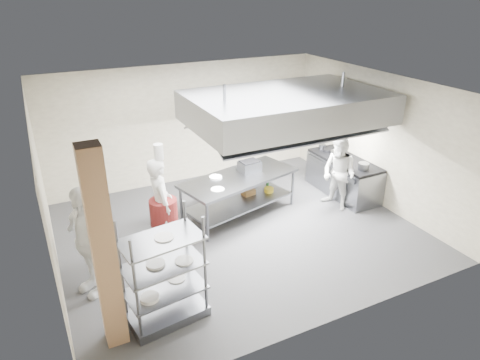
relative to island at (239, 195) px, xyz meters
name	(u,v)px	position (x,y,z in m)	size (l,w,h in m)	color
floor	(239,231)	(-0.34, -0.68, -0.46)	(7.00, 7.00, 0.00)	#303032
ceiling	(238,88)	(-0.34, -0.68, 2.54)	(7.00, 7.00, 0.00)	silver
wall_back	(186,124)	(-0.34, 2.32, 1.04)	(7.00, 7.00, 0.00)	tan
wall_left	(45,201)	(-3.84, -0.68, 1.04)	(6.00, 6.00, 0.00)	tan
wall_right	(376,139)	(3.16, -0.68, 1.04)	(6.00, 6.00, 0.00)	tan
column	(104,252)	(-3.24, -2.58, 1.04)	(0.30, 0.30, 3.00)	#AA7E57
exhaust_hood	(287,107)	(0.96, -0.28, 1.94)	(4.00, 2.50, 0.60)	gray
hood_strip_a	(248,128)	(0.06, -0.28, 1.62)	(1.60, 0.12, 0.04)	white
hood_strip_b	(321,117)	(1.86, -0.28, 1.62)	(1.60, 0.12, 0.04)	white
wall_shelf	(252,117)	(1.46, 2.16, 1.04)	(1.50, 0.28, 0.04)	gray
island	(239,195)	(0.00, 0.00, 0.00)	(2.61, 1.09, 0.91)	slate
island_worktop	(239,178)	(0.00, 0.00, 0.42)	(2.61, 1.09, 0.06)	gray
island_undershelf	(239,201)	(0.00, 0.00, -0.16)	(2.40, 0.98, 0.04)	gray
pass_rack	(164,271)	(-2.45, -2.48, 0.42)	(1.16, 0.68, 1.75)	gray
cooking_range	(343,177)	(2.74, -0.18, -0.04)	(0.80, 2.00, 0.84)	gray
range_top	(345,160)	(2.74, -0.18, 0.41)	(0.78, 1.96, 0.06)	black
chef_head	(161,205)	(-1.92, -0.57, 0.48)	(0.68, 0.45, 1.87)	white
chef_line	(339,174)	(2.14, -0.72, 0.39)	(0.82, 0.64, 1.69)	white
chef_plating	(88,241)	(-3.34, -1.32, 0.51)	(1.13, 0.47, 1.93)	silver
griddle	(249,166)	(0.34, 0.17, 0.56)	(0.45, 0.35, 0.22)	slate
wicker_basket	(248,192)	(0.32, 0.18, -0.07)	(0.29, 0.20, 0.13)	brown
stockpot	(336,154)	(2.58, -0.02, 0.53)	(0.25, 0.25, 0.18)	gray
plate_stack	(165,288)	(-2.45, -2.48, 0.11)	(0.28, 0.28, 0.05)	white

